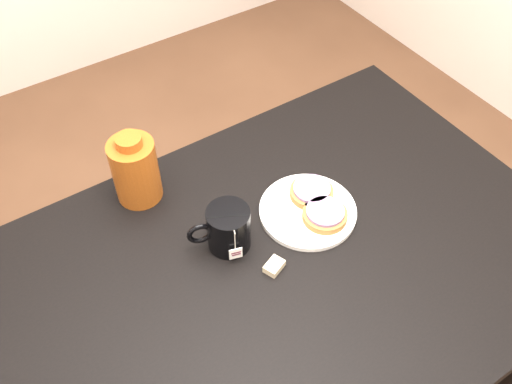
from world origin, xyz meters
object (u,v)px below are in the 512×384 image
(teabag_pouch, at_px, (274,266))
(bagel_package, at_px, (135,170))
(bagel_front, at_px, (325,214))
(plate, at_px, (308,210))
(mug, at_px, (228,228))
(table, at_px, (267,291))
(bagel_back, at_px, (312,191))

(teabag_pouch, relative_size, bagel_package, 0.24)
(bagel_front, bearing_deg, teabag_pouch, -165.20)
(plate, xyz_separation_m, mug, (-0.21, 0.03, 0.05))
(table, distance_m, bagel_front, 0.22)
(table, bearing_deg, teabag_pouch, -10.98)
(table, bearing_deg, bagel_front, 12.91)
(teabag_pouch, xyz_separation_m, bagel_package, (-0.15, 0.36, 0.08))
(mug, distance_m, bagel_package, 0.27)
(bagel_package, bearing_deg, plate, -41.60)
(bagel_front, distance_m, teabag_pouch, 0.18)
(table, distance_m, bagel_package, 0.42)
(plate, distance_m, bagel_back, 0.05)
(table, bearing_deg, bagel_back, 29.65)
(bagel_back, distance_m, teabag_pouch, 0.23)
(teabag_pouch, bearing_deg, bagel_back, 32.07)
(bagel_back, height_order, bagel_package, bagel_package)
(bagel_back, relative_size, mug, 0.87)
(bagel_back, relative_size, bagel_package, 0.71)
(table, relative_size, bagel_back, 10.44)
(table, relative_size, bagel_front, 12.35)
(mug, bearing_deg, bagel_front, -1.01)
(plate, distance_m, bagel_front, 0.05)
(table, bearing_deg, plate, 26.28)
(plate, bearing_deg, bagel_back, 43.55)
(table, xyz_separation_m, teabag_pouch, (0.01, -0.00, 0.09))
(table, xyz_separation_m, mug, (-0.03, 0.11, 0.14))
(bagel_back, bearing_deg, plate, -136.45)
(table, xyz_separation_m, bagel_package, (-0.14, 0.36, 0.17))
(bagel_back, relative_size, teabag_pouch, 2.98)
(table, xyz_separation_m, bagel_front, (0.19, 0.04, 0.11))
(bagel_front, height_order, bagel_package, bagel_package)
(mug, bearing_deg, teabag_pouch, -51.23)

